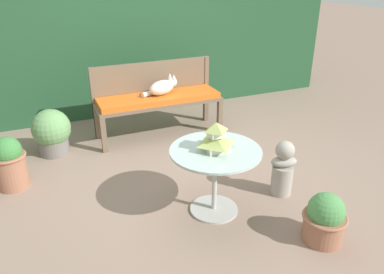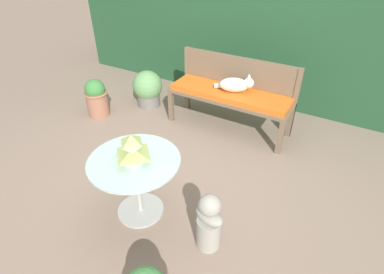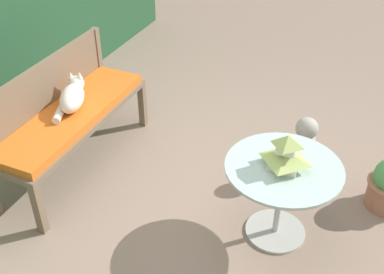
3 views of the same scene
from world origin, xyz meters
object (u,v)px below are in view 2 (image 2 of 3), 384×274
cat (236,85)px  patio_table (136,171)px  garden_bench (230,96)px  garden_bust (209,223)px  pagoda_birdhouse (133,150)px  potted_plant_patio_mid (148,89)px  potted_plant_path_edge (97,98)px

cat → patio_table: bearing=-117.3°
garden_bench → patio_table: 1.76m
cat → garden_bust: size_ratio=0.89×
cat → pagoda_birdhouse: size_ratio=1.92×
cat → potted_plant_patio_mid: cat is taller
pagoda_birdhouse → potted_plant_patio_mid: (-1.22, 1.74, -0.44)m
patio_table → potted_plant_path_edge: 2.02m
potted_plant_patio_mid → patio_table: bearing=-55.1°
pagoda_birdhouse → potted_plant_path_edge: (-1.65, 1.14, -0.44)m
garden_bench → potted_plant_patio_mid: (-1.30, -0.01, -0.19)m
potted_plant_path_edge → garden_bench: bearing=19.4°
garden_bench → pagoda_birdhouse: bearing=-92.9°
potted_plant_path_edge → patio_table: bearing=-34.6°
potted_plant_patio_mid → potted_plant_path_edge: same height
patio_table → pagoda_birdhouse: bearing=180.0°
cat → potted_plant_patio_mid: (-1.37, -0.03, -0.36)m
patio_table → pagoda_birdhouse: 0.23m
pagoda_birdhouse → garden_bench: bearing=87.1°
pagoda_birdhouse → patio_table: bearing=0.0°
cat → garden_bust: (0.57, -1.77, -0.37)m
cat → patio_table: cat is taller
garden_bust → potted_plant_path_edge: garden_bust is taller
patio_table → garden_bust: (0.72, -0.01, -0.22)m
potted_plant_patio_mid → potted_plant_path_edge: 0.74m
garden_bench → cat: bearing=12.2°
garden_bench → patio_table: bearing=-92.9°
pagoda_birdhouse → potted_plant_path_edge: size_ratio=0.48×
garden_bench → potted_plant_path_edge: bearing=-160.6°
patio_table → potted_plant_patio_mid: (-1.22, 1.74, -0.21)m
potted_plant_patio_mid → garden_bench: bearing=0.6°
garden_bust → cat: bearing=121.6°
garden_bench → garden_bust: (0.63, -1.76, -0.20)m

